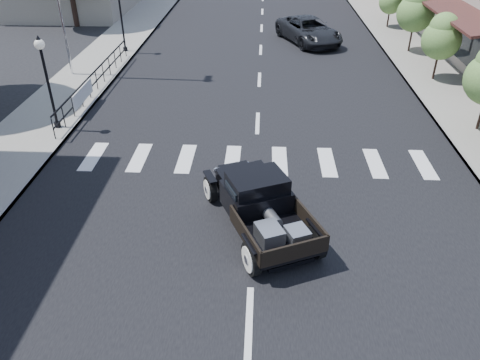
{
  "coord_description": "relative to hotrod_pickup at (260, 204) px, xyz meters",
  "views": [
    {
      "loc": [
        0.15,
        -9.85,
        7.81
      ],
      "look_at": [
        -0.4,
        1.13,
        1.0
      ],
      "focal_mm": 35.0,
      "sensor_mm": 36.0,
      "label": 1
    }
  ],
  "objects": [
    {
      "name": "banner",
      "position": [
        -7.38,
        7.68,
        -0.33
      ],
      "size": [
        0.04,
        2.2,
        0.6
      ],
      "primitive_type": null,
      "color": "silver",
      "rests_on": "sidewalk_left"
    },
    {
      "name": "small_tree_d",
      "position": [
        8.14,
        16.43,
        1.02
      ],
      "size": [
        1.98,
        1.98,
        3.3
      ],
      "primitive_type": null,
      "color": "#547B38",
      "rests_on": "sidewalk_right"
    },
    {
      "name": "ground",
      "position": [
        -0.16,
        -0.32,
        -0.78
      ],
      "size": [
        120.0,
        120.0,
        0.0
      ],
      "primitive_type": "plane",
      "color": "black",
      "rests_on": "ground"
    },
    {
      "name": "small_tree_c",
      "position": [
        8.14,
        11.87,
        0.85
      ],
      "size": [
        1.77,
        1.77,
        2.95
      ],
      "primitive_type": null,
      "color": "#547B38",
      "rests_on": "sidewalk_right"
    },
    {
      "name": "sidewalk_right",
      "position": [
        8.34,
        14.68,
        -0.7
      ],
      "size": [
        3.0,
        80.0,
        0.15
      ],
      "primitive_type": "cube",
      "color": "gray",
      "rests_on": "ground"
    },
    {
      "name": "small_tree_e",
      "position": [
        8.14,
        21.94,
        0.63
      ],
      "size": [
        1.52,
        1.52,
        2.53
      ],
      "primitive_type": null,
      "color": "#547B38",
      "rests_on": "sidewalk_right"
    },
    {
      "name": "railing",
      "position": [
        -7.46,
        9.68,
        -0.13
      ],
      "size": [
        0.08,
        10.0,
        1.0
      ],
      "primitive_type": null,
      "color": "black",
      "rests_on": "sidewalk_left"
    },
    {
      "name": "second_car",
      "position": [
        2.66,
        18.39,
        -0.06
      ],
      "size": [
        4.2,
        5.7,
        1.44
      ],
      "primitive_type": "imported",
      "rotation": [
        0.0,
        0.0,
        0.4
      ],
      "color": "black",
      "rests_on": "ground"
    },
    {
      "name": "lamp_post_c",
      "position": [
        -7.76,
        15.68,
        1.09
      ],
      "size": [
        0.36,
        0.36,
        3.44
      ],
      "primitive_type": null,
      "color": "black",
      "rests_on": "sidewalk_left"
    },
    {
      "name": "road",
      "position": [
        -0.16,
        14.68,
        -0.77
      ],
      "size": [
        14.0,
        80.0,
        0.02
      ],
      "primitive_type": "cube",
      "color": "black",
      "rests_on": "ground"
    },
    {
      "name": "road_markings",
      "position": [
        -0.16,
        9.68,
        -0.78
      ],
      "size": [
        12.0,
        60.0,
        0.06
      ],
      "primitive_type": null,
      "color": "silver",
      "rests_on": "ground"
    },
    {
      "name": "lamp_post_b",
      "position": [
        -7.76,
        5.68,
        1.09
      ],
      "size": [
        0.36,
        0.36,
        3.44
      ],
      "primitive_type": null,
      "color": "black",
      "rests_on": "sidewalk_left"
    },
    {
      "name": "sidewalk_left",
      "position": [
        -8.66,
        14.68,
        -0.7
      ],
      "size": [
        3.0,
        80.0,
        0.15
      ],
      "primitive_type": "cube",
      "color": "gray",
      "rests_on": "ground"
    },
    {
      "name": "hotrod_pickup",
      "position": [
        0.0,
        0.0,
        0.0
      ],
      "size": [
        3.73,
        4.96,
        1.56
      ],
      "primitive_type": null,
      "rotation": [
        0.0,
        0.0,
        0.41
      ],
      "color": "black",
      "rests_on": "ground"
    }
  ]
}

